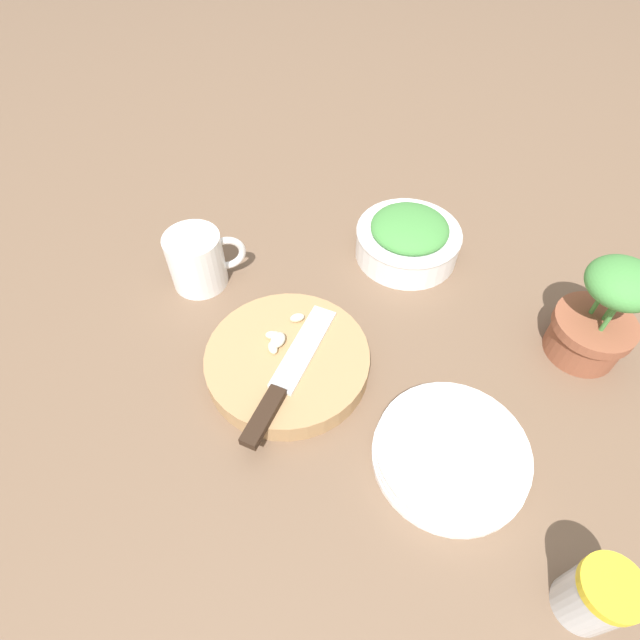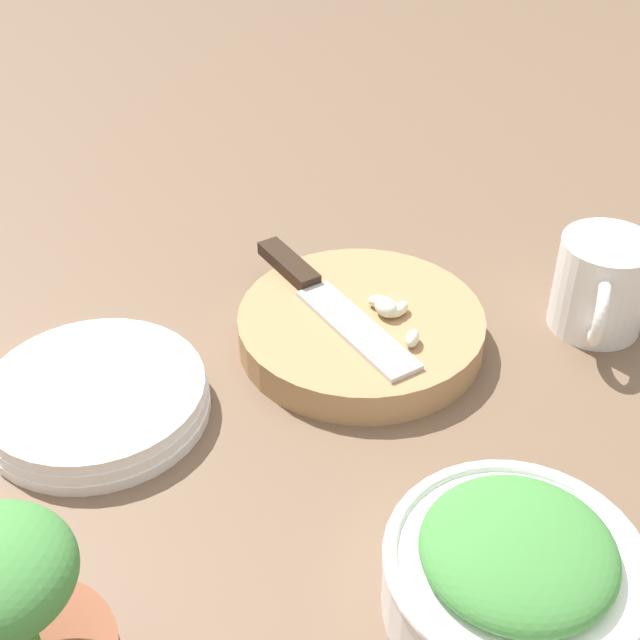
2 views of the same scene
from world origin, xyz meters
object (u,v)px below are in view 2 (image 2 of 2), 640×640
(cutting_board, at_px, (361,329))
(chef_knife, at_px, (322,296))
(garlic_cloves, at_px, (392,312))
(herb_bowl, at_px, (514,572))
(coffee_mug, at_px, (601,286))
(plate_stack, at_px, (96,399))

(cutting_board, distance_m, chef_knife, 0.05)
(garlic_cloves, relative_size, herb_bowl, 0.36)
(garlic_cloves, bearing_deg, chef_knife, -5.91)
(coffee_mug, xyz_separation_m, plate_stack, (0.38, 0.26, -0.03))
(herb_bowl, height_order, coffee_mug, coffee_mug)
(cutting_board, bearing_deg, garlic_cloves, -171.43)
(garlic_cloves, xyz_separation_m, plate_stack, (0.21, 0.17, -0.02))
(chef_knife, xyz_separation_m, plate_stack, (0.14, 0.17, -0.02))
(herb_bowl, relative_size, coffee_mug, 1.42)
(garlic_cloves, bearing_deg, plate_stack, 38.14)
(chef_knife, distance_m, plate_stack, 0.22)
(herb_bowl, bearing_deg, cutting_board, -54.34)
(chef_knife, xyz_separation_m, coffee_mug, (-0.24, -0.08, 0.01))
(garlic_cloves, relative_size, coffee_mug, 0.51)
(herb_bowl, bearing_deg, coffee_mug, -94.64)
(cutting_board, bearing_deg, chef_knife, -15.23)
(cutting_board, xyz_separation_m, coffee_mug, (-0.20, -0.10, 0.03))
(herb_bowl, relative_size, plate_stack, 0.91)
(garlic_cloves, distance_m, plate_stack, 0.27)
(herb_bowl, xyz_separation_m, coffee_mug, (-0.03, -0.34, 0.01))
(chef_knife, height_order, garlic_cloves, garlic_cloves)
(plate_stack, bearing_deg, chef_knife, -129.44)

